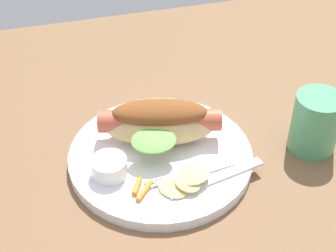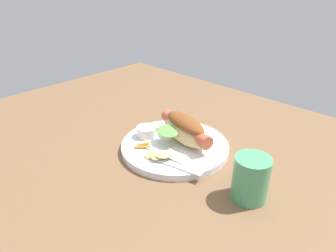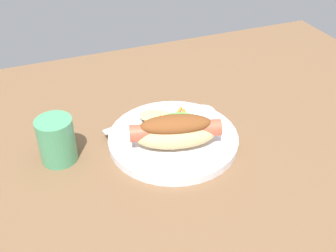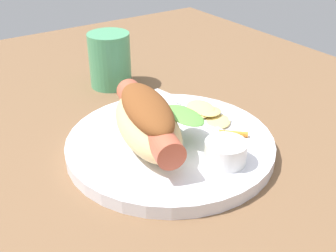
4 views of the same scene
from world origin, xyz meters
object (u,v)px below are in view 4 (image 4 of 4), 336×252
Objects in this scene: sauce_ramekin at (226,152)px; drinking_cup at (110,60)px; hot_dog at (148,120)px; fork at (185,112)px; carrot_garnish at (234,137)px; knife at (189,105)px; plate at (169,144)px; chips_pile at (206,114)px.

drinking_cup reaches higher than sauce_ramekin.
fork is (-3.55, 7.98, -2.93)cm from hot_dog.
drinking_cup is (-26.09, -3.27, 2.40)cm from carrot_garnish.
sauce_ramekin reaches higher than knife.
hot_dog is at bearing -15.43° from drinking_cup.
knife is (-5.61, 7.06, 0.98)cm from plate.
chips_pile reaches higher than fork.
knife is 3.59× the size of carrot_garnish.
knife reaches higher than plate.
carrot_garnish is 26.40cm from drinking_cup.
drinking_cup reaches higher than plate.
knife is at bearing 125.16° from fork.
hot_dog is (-0.66, -2.62, 3.93)cm from plate.
fork is at bearing 165.82° from sauce_ramekin.
sauce_ramekin is at bearing 46.06° from hot_dog.
fork is at bearing 128.46° from hot_dog.
knife is at bearing 178.37° from chips_pile.
chips_pile is (-9.01, 4.55, -0.53)cm from sauce_ramekin.
carrot_garnish is at bearing -4.94° from chips_pile.
carrot_garnish is at bearing -14.98° from knife.
chips_pile is 20.52cm from drinking_cup.
chips_pile reaches higher than carrot_garnish.
drinking_cup is (-20.92, 5.77, -0.38)cm from hot_dog.
fork is 17.69cm from drinking_cup.
plate is 6.55× the size of carrot_garnish.
knife is 4.13cm from chips_pile.
carrot_garnish is at bearing 126.61° from sauce_ramekin.
drinking_cup is (-20.06, -3.79, 2.02)cm from chips_pile.
plate is 4.77cm from hot_dog.
drinking_cup reaches higher than carrot_garnish.
hot_dog is at bearing -104.14° from plate.
fork reaches higher than plate.
drinking_cup is at bearing -176.92° from fork.
hot_dog is 9.90cm from chips_pile.
carrot_garnish is at bearing 74.72° from hot_dog.
sauce_ramekin is 12.12cm from fork.
chips_pile is at bearing 26.33° from fork.
chips_pile is (-0.86, 9.56, -2.40)cm from hot_dog.
plate is 5.38× the size of sauce_ramekin.
knife is at bearing 128.44° from plate.
carrot_garnish is 0.45× the size of drinking_cup.
sauce_ramekin is 0.32× the size of fork.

